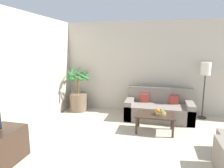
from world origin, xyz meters
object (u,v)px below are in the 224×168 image
sofa_loveseat (159,109)px  floor_lamp (205,73)px  coffee_table (155,117)px  fruit_bowl (161,113)px  orange_fruit (158,110)px  apple_red (161,110)px  potted_palm (78,96)px  apple_green (162,111)px

sofa_loveseat → floor_lamp: (1.18, 0.33, 1.00)m
coffee_table → fruit_bowl: size_ratio=3.50×
orange_fruit → fruit_bowl: bearing=14.1°
coffee_table → apple_red: bearing=20.2°
potted_palm → fruit_bowl: 2.68m
fruit_bowl → apple_red: bearing=67.5°
apple_red → orange_fruit: bearing=-144.4°
coffee_table → orange_fruit: size_ratio=10.33×
potted_palm → apple_red: (2.48, -1.01, 0.03)m
sofa_loveseat → orange_fruit: 0.95m
floor_lamp → apple_red: (-1.12, -1.19, -0.76)m
potted_palm → coffee_table: potted_palm is taller
apple_red → apple_green: size_ratio=0.83×
potted_palm → orange_fruit: (2.39, -1.07, 0.04)m
sofa_loveseat → apple_green: 0.99m
fruit_bowl → apple_red: apple_red is taller
apple_red → orange_fruit: orange_fruit is taller
sofa_loveseat → apple_green: (0.07, -0.96, 0.25)m
apple_green → potted_palm: bearing=156.0°
potted_palm → fruit_bowl: potted_palm is taller
potted_palm → fruit_bowl: size_ratio=5.66×
sofa_loveseat → apple_green: sofa_loveseat is taller
fruit_bowl → apple_green: size_ratio=3.17×
coffee_table → apple_red: size_ratio=13.44×
potted_palm → coffee_table: bearing=-24.4°
apple_red → apple_green: (0.01, -0.10, 0.01)m
potted_palm → sofa_loveseat: potted_palm is taller
sofa_loveseat → apple_red: 0.90m
potted_palm → apple_red: size_ratio=21.73×
floor_lamp → apple_green: size_ratio=19.54×
fruit_bowl → orange_fruit: bearing=-165.9°
coffee_table → orange_fruit: (0.06, -0.01, 0.16)m
sofa_loveseat → apple_green: bearing=-85.6°
potted_palm → coffee_table: size_ratio=1.62×
orange_fruit → floor_lamp: bearing=46.2°
sofa_loveseat → orange_fruit: size_ratio=20.83×
apple_green → orange_fruit: bearing=157.0°
potted_palm → apple_green: size_ratio=17.97×
floor_lamp → apple_red: size_ratio=23.63×
sofa_loveseat → coffee_table: 0.92m
apple_green → orange_fruit: 0.10m
potted_palm → coffee_table: 2.57m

